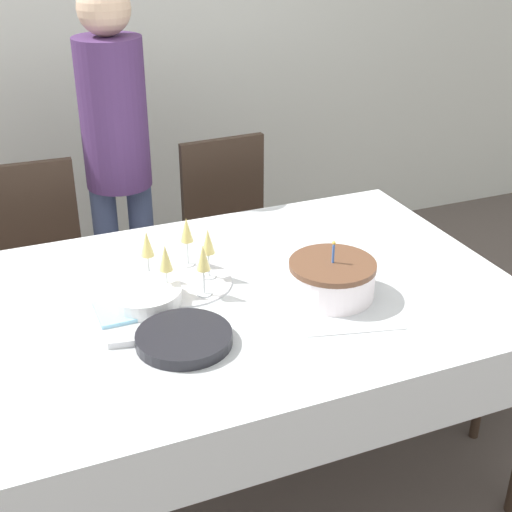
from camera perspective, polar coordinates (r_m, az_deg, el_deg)
The scene contains 13 objects.
ground_plane at distance 2.73m, azimuth -3.46°, elevation -17.51°, with size 12.00×12.00×0.00m, color #564C47.
wall_back at distance 3.82m, azimuth -13.85°, elevation 17.76°, with size 8.00×0.05×2.70m.
dining_table at distance 2.31m, azimuth -3.91°, elevation -5.53°, with size 1.99×1.21×0.77m.
dining_chair_far_left at distance 3.12m, azimuth -17.04°, elevation -1.01°, with size 0.43×0.43×0.94m.
dining_chair_far_right at distance 3.28m, azimuth -1.85°, elevation 1.67°, with size 0.44×0.44×0.94m.
birthday_cake at distance 2.26m, azimuth 6.09°, elevation -1.83°, with size 0.27×0.27×0.19m.
champagne_tray at distance 2.32m, azimuth -5.90°, elevation -0.51°, with size 0.32×0.32×0.18m.
plate_stack_main at distance 2.04m, azimuth -5.78°, elevation -6.56°, with size 0.28×0.28×0.03m.
plate_stack_dessert at distance 2.25m, azimuth -8.91°, elevation -3.18°, with size 0.23×0.23×0.05m.
cake_knife at distance 2.11m, azimuth 8.08°, elevation -5.99°, with size 0.30×0.09×0.00m.
fork_pile at distance 2.07m, azimuth -9.44°, elevation -6.46°, with size 0.18×0.09×0.02m.
napkin_pile at distance 2.22m, azimuth -10.72°, elevation -4.34°, with size 0.15×0.15×0.01m.
person_standing at distance 3.10m, azimuth -11.14°, elevation 8.93°, with size 0.28×0.28×1.63m.
Camera 1 is at (-0.60, -1.86, 1.91)m, focal length 50.00 mm.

